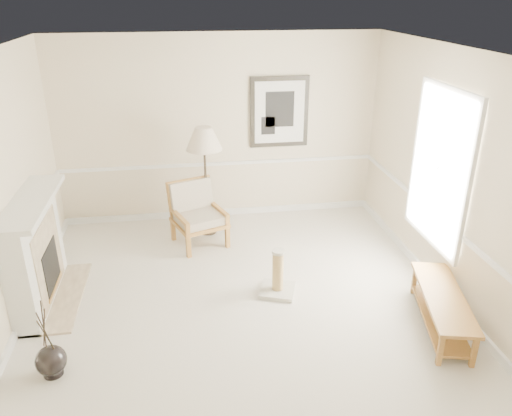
{
  "coord_description": "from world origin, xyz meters",
  "views": [
    {
      "loc": [
        -0.57,
        -4.84,
        3.47
      ],
      "look_at": [
        0.27,
        0.7,
        0.99
      ],
      "focal_mm": 35.0,
      "sensor_mm": 36.0,
      "label": 1
    }
  ],
  "objects": [
    {
      "name": "ground",
      "position": [
        0.0,
        0.0,
        0.0
      ],
      "size": [
        5.5,
        5.5,
        0.0
      ],
      "primitive_type": "plane",
      "color": "silver",
      "rests_on": "ground"
    },
    {
      "name": "room",
      "position": [
        0.14,
        0.08,
        1.87
      ],
      "size": [
        5.04,
        5.54,
        2.92
      ],
      "color": "beige",
      "rests_on": "ground"
    },
    {
      "name": "fireplace",
      "position": [
        -2.34,
        0.6,
        0.64
      ],
      "size": [
        0.64,
        1.64,
        1.31
      ],
      "color": "white",
      "rests_on": "ground"
    },
    {
      "name": "floor_vase",
      "position": [
        -1.96,
        -0.77,
        0.16
      ],
      "size": [
        0.3,
        0.3,
        0.87
      ],
      "rotation": [
        0.0,
        0.0,
        0.43
      ],
      "color": "black",
      "rests_on": "ground"
    },
    {
      "name": "armchair",
      "position": [
        -0.44,
        1.86,
        0.49
      ],
      "size": [
        0.9,
        0.93,
        0.91
      ],
      "rotation": [
        0.0,
        0.0,
        0.36
      ],
      "color": "olive",
      "rests_on": "ground"
    },
    {
      "name": "floor_lamp",
      "position": [
        -0.26,
        2.13,
        1.45
      ],
      "size": [
        0.57,
        0.57,
        1.66
      ],
      "rotation": [
        0.0,
        0.0,
        -0.1
      ],
      "color": "black",
      "rests_on": "ground"
    },
    {
      "name": "bench",
      "position": [
        2.15,
        -0.62,
        0.27
      ],
      "size": [
        0.75,
        1.48,
        0.4
      ],
      "rotation": [
        0.0,
        0.0,
        -0.24
      ],
      "color": "olive",
      "rests_on": "ground"
    },
    {
      "name": "scratching_post",
      "position": [
        0.49,
        0.32,
        0.19
      ],
      "size": [
        0.53,
        0.53,
        0.59
      ],
      "rotation": [
        0.0,
        0.0,
        -0.35
      ],
      "color": "beige",
      "rests_on": "ground"
    }
  ]
}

